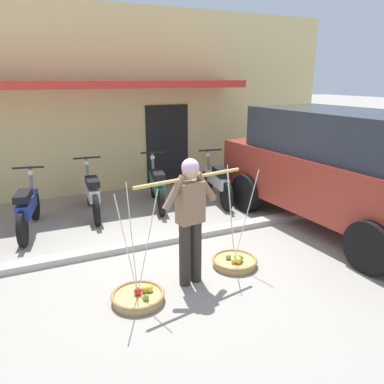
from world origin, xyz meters
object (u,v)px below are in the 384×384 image
fruit_basket_left_side (235,261)px  motorcycle_second_in_row (92,193)px  fruit_basket_right_side (138,296)px  motorcycle_third_in_row (157,186)px  fruit_vendor (190,214)px  motorcycle_end_of_row (217,182)px  parked_truck (343,167)px  motorcycle_nearest_shop (28,208)px

fruit_basket_left_side → motorcycle_second_in_row: fruit_basket_left_side is taller
fruit_basket_right_side → motorcycle_third_in_row: fruit_basket_right_side is taller
fruit_vendor → motorcycle_end_of_row: size_ratio=0.94×
motorcycle_second_in_row → motorcycle_third_in_row: (1.35, -0.03, 0.00)m
motorcycle_second_in_row → parked_truck: 4.73m
motorcycle_end_of_row → parked_truck: (1.32, -2.20, 0.68)m
fruit_vendor → parked_truck: size_ratio=0.35×
motorcycle_third_in_row → motorcycle_end_of_row: bearing=-11.8°
fruit_vendor → motorcycle_end_of_row: (1.96, 2.88, -0.52)m
fruit_basket_right_side → motorcycle_end_of_row: 4.09m
fruit_basket_left_side → motorcycle_nearest_shop: 3.73m
fruit_basket_left_side → motorcycle_second_in_row: (-1.46, 3.03, 0.38)m
motorcycle_second_in_row → motorcycle_end_of_row: size_ratio=1.01×
fruit_basket_left_side → fruit_basket_right_side: 1.58m
motorcycle_third_in_row → fruit_basket_right_side: bearing=-113.6°
fruit_basket_left_side → parked_truck: size_ratio=0.30×
fruit_basket_right_side → motorcycle_end_of_row: size_ratio=0.80×
motorcycle_nearest_shop → motorcycle_third_in_row: bearing=9.0°
fruit_vendor → fruit_basket_left_side: (0.78, 0.15, -0.90)m
fruit_vendor → motorcycle_third_in_row: (0.67, 3.15, -0.52)m
fruit_vendor → fruit_basket_left_side: bearing=10.6°
fruit_basket_right_side → parked_truck: bearing=11.5°
motorcycle_third_in_row → parked_truck: parked_truck is taller
fruit_basket_right_side → motorcycle_third_in_row: size_ratio=0.81×
motorcycle_nearest_shop → motorcycle_second_in_row: 1.26m
fruit_basket_left_side → motorcycle_third_in_row: (-0.11, 3.00, 0.38)m
motorcycle_third_in_row → motorcycle_end_of_row: size_ratio=0.99×
motorcycle_nearest_shop → motorcycle_end_of_row: 3.83m
fruit_basket_right_side → motorcycle_nearest_shop: bearing=110.7°
fruit_basket_left_side → parked_truck: bearing=12.0°
motorcycle_third_in_row → fruit_basket_left_side: bearing=-87.9°
fruit_vendor → fruit_basket_right_side: size_ratio=1.17×
motorcycle_end_of_row → fruit_basket_left_side: bearing=-113.4°
motorcycle_second_in_row → parked_truck: (3.96, -2.50, 0.68)m
fruit_vendor → motorcycle_end_of_row: fruit_vendor is taller
fruit_vendor → motorcycle_third_in_row: bearing=78.1°
motorcycle_end_of_row → motorcycle_second_in_row: bearing=173.5°
fruit_basket_right_side → motorcycle_third_in_row: bearing=66.4°
fruit_basket_left_side → parked_truck: parked_truck is taller
motorcycle_nearest_shop → motorcycle_end_of_row: same height
parked_truck → fruit_basket_left_side: bearing=-168.0°
parked_truck → fruit_basket_right_side: bearing=-168.5°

